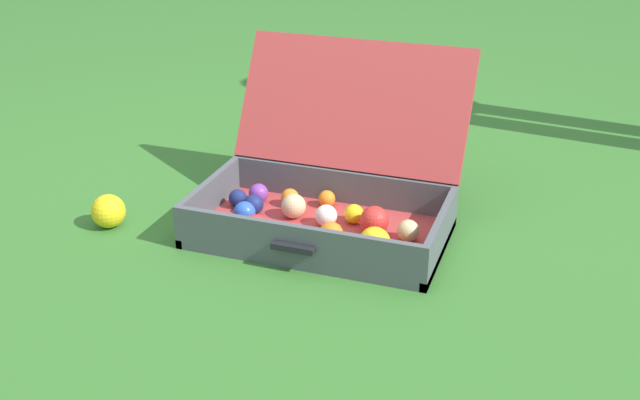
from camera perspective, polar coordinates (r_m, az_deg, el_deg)
ground_plane at (r=2.08m, az=-1.96°, el=-3.09°), size 16.00×16.00×0.00m
open_suitcase at (r=2.12m, az=0.61°, el=0.61°), size 0.66×0.60×0.45m
stray_ball_on_grass at (r=2.21m, az=-15.14°, el=-0.79°), size 0.09×0.09×0.09m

